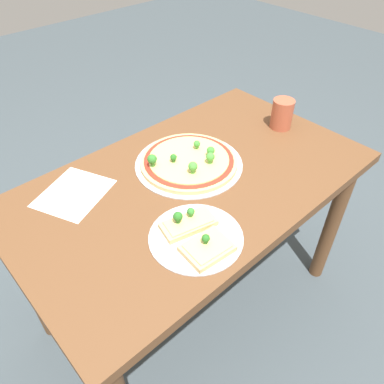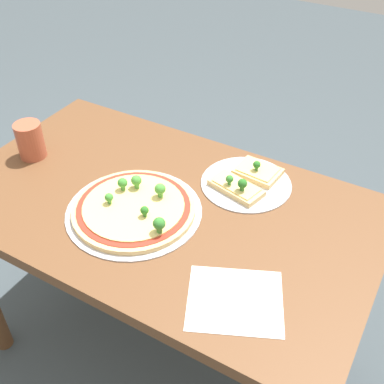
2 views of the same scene
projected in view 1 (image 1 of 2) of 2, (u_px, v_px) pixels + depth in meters
ground_plane at (193, 298)px, 1.69m from camera, size 8.00×8.00×0.00m
dining_table at (193, 201)px, 1.29m from camera, size 1.19×0.70×0.70m
pizza_tray_whole at (189, 161)px, 1.28m from camera, size 0.37×0.37×0.07m
pizza_tray_slice at (197, 235)px, 1.02m from camera, size 0.26×0.26×0.06m
drinking_cup at (282, 114)px, 1.43m from camera, size 0.08×0.08×0.11m
paper_menu at (74, 193)px, 1.17m from camera, size 0.27×0.25×0.00m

